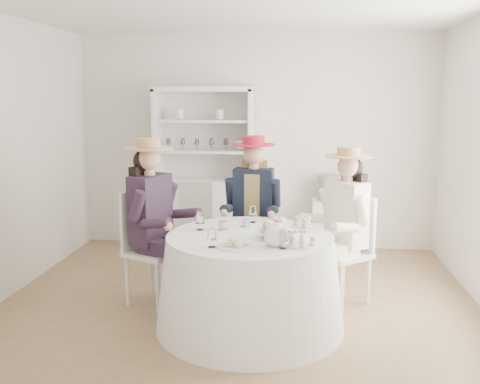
# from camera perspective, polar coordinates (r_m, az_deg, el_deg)

# --- Properties ---
(ground) EXTENTS (4.50, 4.50, 0.00)m
(ground) POSITION_cam_1_polar(r_m,az_deg,el_deg) (5.19, -0.12, -11.68)
(ground) COLOR olive
(ground) RESTS_ON ground
(ceiling) EXTENTS (4.50, 4.50, 0.00)m
(ceiling) POSITION_cam_1_polar(r_m,az_deg,el_deg) (4.87, -0.13, 19.23)
(ceiling) COLOR white
(ceiling) RESTS_ON wall_back
(wall_back) EXTENTS (4.50, 0.00, 4.50)m
(wall_back) POSITION_cam_1_polar(r_m,az_deg,el_deg) (6.83, 1.73, 5.32)
(wall_back) COLOR silver
(wall_back) RESTS_ON ground
(wall_front) EXTENTS (4.50, 0.00, 4.50)m
(wall_front) POSITION_cam_1_polar(r_m,az_deg,el_deg) (2.90, -4.50, -1.55)
(wall_front) COLOR silver
(wall_front) RESTS_ON ground
(wall_left) EXTENTS (0.00, 4.50, 4.50)m
(wall_left) POSITION_cam_1_polar(r_m,az_deg,el_deg) (5.57, -23.85, 3.30)
(wall_left) COLOR silver
(wall_left) RESTS_ON ground
(tea_table) EXTENTS (1.59, 1.59, 0.80)m
(tea_table) POSITION_cam_1_polar(r_m,az_deg,el_deg) (4.56, 1.06, -9.51)
(tea_table) COLOR white
(tea_table) RESTS_ON ground
(hutch) EXTENTS (1.39, 0.93, 2.04)m
(hutch) POSITION_cam_1_polar(r_m,az_deg,el_deg) (6.76, -3.74, -0.08)
(hutch) COLOR silver
(hutch) RESTS_ON ground
(side_table) EXTENTS (0.44, 0.44, 0.67)m
(side_table) POSITION_cam_1_polar(r_m,az_deg,el_deg) (6.74, 9.47, -3.66)
(side_table) COLOR silver
(side_table) RESTS_ON ground
(hatbox) EXTENTS (0.32, 0.32, 0.31)m
(hatbox) POSITION_cam_1_polar(r_m,az_deg,el_deg) (6.64, 9.60, 0.45)
(hatbox) COLOR black
(hatbox) RESTS_ON side_table
(guest_left) EXTENTS (0.65, 0.59, 1.56)m
(guest_left) POSITION_cam_1_polar(r_m,az_deg,el_deg) (4.98, -9.28, -2.18)
(guest_left) COLOR silver
(guest_left) RESTS_ON ground
(guest_mid) EXTENTS (0.56, 0.59, 1.54)m
(guest_mid) POSITION_cam_1_polar(r_m,az_deg,el_deg) (5.42, 1.41, -1.09)
(guest_mid) COLOR silver
(guest_mid) RESTS_ON ground
(guest_right) EXTENTS (0.63, 0.62, 1.48)m
(guest_right) POSITION_cam_1_polar(r_m,az_deg,el_deg) (5.03, 11.07, -2.63)
(guest_right) COLOR silver
(guest_right) RESTS_ON ground
(spare_chair) EXTENTS (0.43, 0.43, 1.00)m
(spare_chair) POSITION_cam_1_polar(r_m,az_deg,el_deg) (6.16, -4.45, -2.94)
(spare_chair) COLOR silver
(spare_chair) RESTS_ON ground
(teacup_a) EXTENTS (0.09, 0.09, 0.07)m
(teacup_a) POSITION_cam_1_polar(r_m,az_deg,el_deg) (4.60, -1.79, -3.66)
(teacup_a) COLOR white
(teacup_a) RESTS_ON tea_table
(teacup_b) EXTENTS (0.08, 0.08, 0.06)m
(teacup_b) POSITION_cam_1_polar(r_m,az_deg,el_deg) (4.71, 0.61, -3.39)
(teacup_b) COLOR white
(teacup_b) RESTS_ON tea_table
(teacup_c) EXTENTS (0.10, 0.10, 0.06)m
(teacup_c) POSITION_cam_1_polar(r_m,az_deg,el_deg) (4.63, 3.76, -3.65)
(teacup_c) COLOR white
(teacup_c) RESTS_ON tea_table
(flower_bowl) EXTENTS (0.30, 0.30, 0.06)m
(flower_bowl) POSITION_cam_1_polar(r_m,az_deg,el_deg) (4.34, 3.43, -4.61)
(flower_bowl) COLOR white
(flower_bowl) RESTS_ON tea_table
(flower_arrangement) EXTENTS (0.20, 0.20, 0.07)m
(flower_arrangement) POSITION_cam_1_polar(r_m,az_deg,el_deg) (4.36, 3.60, -3.67)
(flower_arrangement) COLOR pink
(flower_arrangement) RESTS_ON tea_table
(table_teapot) EXTENTS (0.26, 0.18, 0.19)m
(table_teapot) POSITION_cam_1_polar(r_m,az_deg,el_deg) (4.12, 3.83, -4.67)
(table_teapot) COLOR white
(table_teapot) RESTS_ON tea_table
(sandwich_plate) EXTENTS (0.28, 0.28, 0.06)m
(sandwich_plate) POSITION_cam_1_polar(r_m,az_deg,el_deg) (4.09, -0.49, -5.70)
(sandwich_plate) COLOR white
(sandwich_plate) RESTS_ON tea_table
(cupcake_stand) EXTENTS (0.24, 0.24, 0.22)m
(cupcake_stand) POSITION_cam_1_polar(r_m,az_deg,el_deg) (4.14, 6.66, -4.64)
(cupcake_stand) COLOR white
(cupcake_stand) RESTS_ON tea_table
(stemware_set) EXTENTS (0.96, 0.92, 0.15)m
(stemware_set) POSITION_cam_1_polar(r_m,az_deg,el_deg) (4.42, 1.08, -3.69)
(stemware_set) COLOR white
(stemware_set) RESTS_ON tea_table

